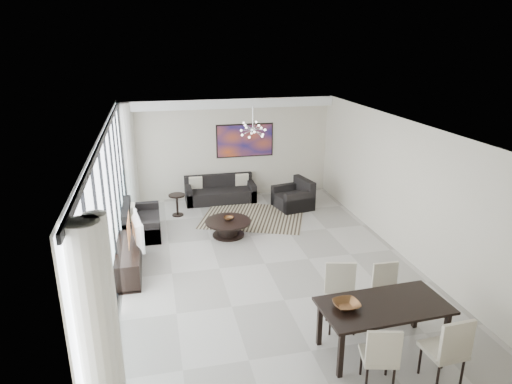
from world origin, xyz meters
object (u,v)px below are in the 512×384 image
object	(u,v)px
coffee_table	(228,227)
dining_table	(384,309)
sofa_main	(220,193)
tv_console	(128,259)
television	(134,231)

from	to	relation	value
coffee_table	dining_table	bearing A→B (deg)	-71.86
sofa_main	tv_console	world-z (taller)	sofa_main
sofa_main	tv_console	distance (m)	4.51
coffee_table	sofa_main	distance (m)	2.48
tv_console	dining_table	size ratio (longest dim) A/B	0.92
coffee_table	sofa_main	bearing A→B (deg)	85.78
sofa_main	dining_table	distance (m)	7.29
dining_table	coffee_table	bearing A→B (deg)	108.14
tv_console	dining_table	bearing A→B (deg)	-41.53
coffee_table	tv_console	size ratio (longest dim) A/B	0.61
tv_console	television	bearing A→B (deg)	24.48
television	dining_table	distance (m)	4.99
sofa_main	television	xyz separation A→B (m)	(-2.28, -3.72, 0.60)
sofa_main	tv_console	bearing A→B (deg)	-122.70
tv_console	dining_table	xyz separation A→B (m)	(3.78, -3.35, 0.42)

